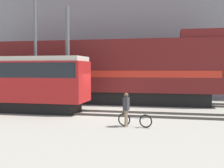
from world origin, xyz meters
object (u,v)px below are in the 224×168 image
object	(u,v)px
utility_pole_center	(35,40)
person	(126,106)
freight_locomotive	(92,71)
streetcar	(17,80)
bicycle	(135,120)
utility_pole_right	(68,57)

from	to	relation	value
utility_pole_center	person	bearing A→B (deg)	-37.99
freight_locomotive	streetcar	world-z (taller)	freight_locomotive
bicycle	freight_locomotive	bearing A→B (deg)	118.09
bicycle	utility_pole_right	distance (m)	8.92
utility_pole_center	bicycle	bearing A→B (deg)	-36.25
streetcar	utility_pole_center	bearing A→B (deg)	90.67
person	utility_pole_center	bearing A→B (deg)	142.01
bicycle	utility_pole_center	bearing A→B (deg)	143.75
bicycle	utility_pole_center	world-z (taller)	utility_pole_center
utility_pole_center	freight_locomotive	bearing A→B (deg)	37.02
streetcar	person	distance (m)	8.55
freight_locomotive	utility_pole_right	size ratio (longest dim) A/B	2.79
streetcar	person	world-z (taller)	streetcar
person	utility_pole_center	distance (m)	10.64
streetcar	bicycle	size ratio (longest dim) A/B	5.51
streetcar	freight_locomotive	bearing A→B (deg)	56.69
person	utility_pole_right	distance (m)	8.49
freight_locomotive	bicycle	world-z (taller)	freight_locomotive
person	utility_pole_center	world-z (taller)	utility_pole_center
streetcar	bicycle	world-z (taller)	streetcar
streetcar	utility_pole_right	distance (m)	3.98
utility_pole_right	streetcar	bearing A→B (deg)	-132.71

